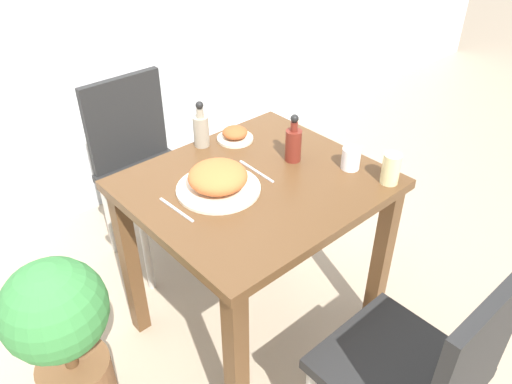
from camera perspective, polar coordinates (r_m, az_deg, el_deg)
The scene contains 13 objects.
ground_plane at distance 2.31m, azimuth 0.00°, elevation -14.83°, with size 16.00×16.00×0.00m, color tan.
dining_table at distance 1.88m, azimuth 0.00°, elevation -2.14°, with size 0.87×0.77×0.77m.
chair_near at distance 1.60m, azimuth 18.58°, elevation -18.81°, with size 0.42×0.42×0.91m.
chair_far at distance 2.46m, azimuth -12.81°, elevation 3.37°, with size 0.42×0.42×0.91m.
food_plate at distance 1.73m, azimuth -4.37°, elevation 1.47°, with size 0.30×0.30×0.10m.
side_plate at distance 2.05m, azimuth -2.41°, elevation 6.56°, with size 0.15×0.15×0.06m.
drink_cup at distance 1.88m, azimuth 10.80°, elevation 3.79°, with size 0.07×0.07×0.08m.
juice_glass at distance 1.82m, azimuth 15.16°, elevation 2.58°, with size 0.06×0.06×0.11m.
sauce_bottle at distance 1.89m, azimuth 4.30°, elevation 5.59°, with size 0.06×0.06×0.19m.
condiment_bottle at distance 2.00m, azimuth -6.29°, elevation 7.16°, with size 0.06×0.06×0.19m.
fork_utensil at distance 1.67m, azimuth -9.10°, elevation -2.01°, with size 0.02×0.18×0.00m.
spoon_utensil at distance 1.85m, azimuth 0.03°, elevation 2.38°, with size 0.02×0.19×0.00m.
potted_plant_left at distance 1.83m, azimuth -21.12°, elevation -15.31°, with size 0.34×0.34×0.73m.
Camera 1 is at (-1.00, -1.12, 1.76)m, focal length 35.00 mm.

